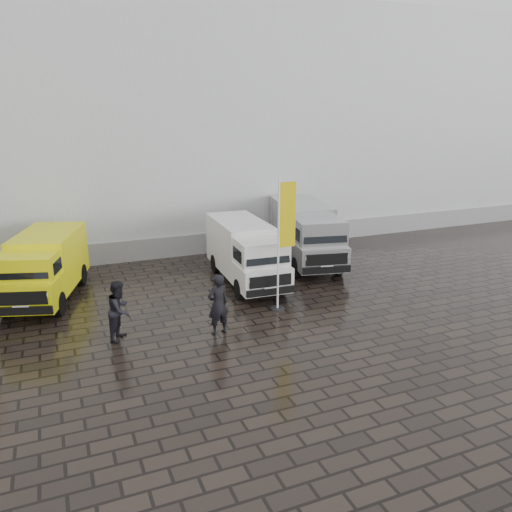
{
  "coord_description": "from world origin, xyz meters",
  "views": [
    {
      "loc": [
        -7.18,
        -14.83,
        6.74
      ],
      "look_at": [
        -0.13,
        2.2,
        1.36
      ],
      "focal_mm": 35.0,
      "sensor_mm": 36.0,
      "label": 1
    }
  ],
  "objects_px": {
    "van_yellow": "(45,268)",
    "flagpole": "(283,238)",
    "van_white": "(246,253)",
    "person_tent": "(120,310)",
    "person_front": "(218,304)",
    "wheelie_bin": "(311,234)",
    "van_silver": "(305,234)"
  },
  "relations": [
    {
      "from": "flagpole",
      "to": "person_tent",
      "type": "height_order",
      "value": "flagpole"
    },
    {
      "from": "van_white",
      "to": "person_front",
      "type": "bearing_deg",
      "value": -118.21
    },
    {
      "from": "van_white",
      "to": "flagpole",
      "type": "distance_m",
      "value": 3.43
    },
    {
      "from": "person_front",
      "to": "person_tent",
      "type": "bearing_deg",
      "value": -27.16
    },
    {
      "from": "van_white",
      "to": "person_front",
      "type": "relative_size",
      "value": 2.84
    },
    {
      "from": "van_silver",
      "to": "person_tent",
      "type": "distance_m",
      "value": 10.27
    },
    {
      "from": "person_front",
      "to": "flagpole",
      "type": "bearing_deg",
      "value": -168.53
    },
    {
      "from": "van_yellow",
      "to": "person_tent",
      "type": "bearing_deg",
      "value": -48.37
    },
    {
      "from": "van_silver",
      "to": "wheelie_bin",
      "type": "distance_m",
      "value": 3.53
    },
    {
      "from": "person_front",
      "to": "person_tent",
      "type": "xyz_separation_m",
      "value": [
        -2.87,
        0.82,
        -0.05
      ]
    },
    {
      "from": "flagpole",
      "to": "van_silver",
      "type": "bearing_deg",
      "value": 54.11
    },
    {
      "from": "van_white",
      "to": "van_silver",
      "type": "xyz_separation_m",
      "value": [
        3.52,
        1.51,
        0.12
      ]
    },
    {
      "from": "van_silver",
      "to": "person_front",
      "type": "bearing_deg",
      "value": -124.86
    },
    {
      "from": "van_white",
      "to": "flagpole",
      "type": "xyz_separation_m",
      "value": [
        0.16,
        -3.13,
        1.38
      ]
    },
    {
      "from": "wheelie_bin",
      "to": "person_front",
      "type": "relative_size",
      "value": 0.54
    },
    {
      "from": "van_yellow",
      "to": "flagpole",
      "type": "height_order",
      "value": "flagpole"
    },
    {
      "from": "van_white",
      "to": "flagpole",
      "type": "height_order",
      "value": "flagpole"
    },
    {
      "from": "flagpole",
      "to": "person_front",
      "type": "relative_size",
      "value": 2.38
    },
    {
      "from": "van_silver",
      "to": "person_front",
      "type": "xyz_separation_m",
      "value": [
        -6.12,
        -5.79,
        -0.35
      ]
    },
    {
      "from": "van_white",
      "to": "wheelie_bin",
      "type": "height_order",
      "value": "van_white"
    },
    {
      "from": "flagpole",
      "to": "person_front",
      "type": "distance_m",
      "value": 3.39
    },
    {
      "from": "van_white",
      "to": "person_tent",
      "type": "bearing_deg",
      "value": -144.67
    },
    {
      "from": "van_white",
      "to": "van_silver",
      "type": "relative_size",
      "value": 0.91
    },
    {
      "from": "van_yellow",
      "to": "van_white",
      "type": "bearing_deg",
      "value": 9.2
    },
    {
      "from": "van_silver",
      "to": "wheelie_bin",
      "type": "relative_size",
      "value": 5.81
    },
    {
      "from": "van_silver",
      "to": "person_tent",
      "type": "height_order",
      "value": "van_silver"
    },
    {
      "from": "van_white",
      "to": "van_silver",
      "type": "height_order",
      "value": "van_silver"
    },
    {
      "from": "person_tent",
      "to": "wheelie_bin",
      "type": "bearing_deg",
      "value": -22.6
    },
    {
      "from": "van_yellow",
      "to": "flagpole",
      "type": "xyz_separation_m",
      "value": [
        7.68,
        -4.16,
        1.39
      ]
    },
    {
      "from": "flagpole",
      "to": "person_tent",
      "type": "bearing_deg",
      "value": -176.72
    },
    {
      "from": "van_white",
      "to": "wheelie_bin",
      "type": "relative_size",
      "value": 5.28
    },
    {
      "from": "van_white",
      "to": "person_tent",
      "type": "xyz_separation_m",
      "value": [
        -5.46,
        -3.46,
        -0.27
      ]
    }
  ]
}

